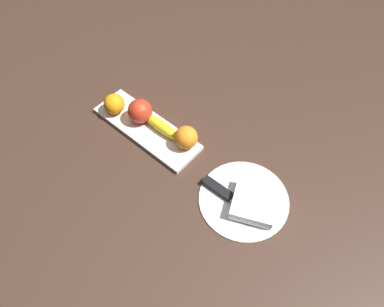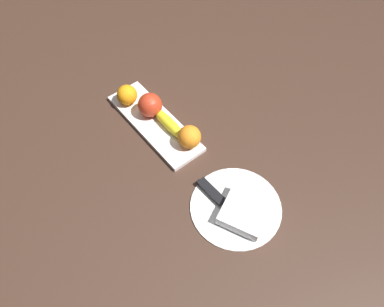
% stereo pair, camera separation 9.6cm
% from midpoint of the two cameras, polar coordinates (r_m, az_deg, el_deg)
% --- Properties ---
extents(ground_plane, '(2.40, 2.40, 0.00)m').
position_cam_midpoint_polar(ground_plane, '(1.05, -4.14, 2.41)').
color(ground_plane, '#3B271D').
extents(fruit_tray, '(0.35, 0.11, 0.01)m').
position_cam_midpoint_polar(fruit_tray, '(1.08, -3.43, 4.72)').
color(fruit_tray, white).
rests_on(fruit_tray, ground_plane).
extents(apple, '(0.07, 0.07, 0.07)m').
position_cam_midpoint_polar(apple, '(1.07, -4.11, 7.52)').
color(apple, '#BA331B').
rests_on(apple, fruit_tray).
extents(banana, '(0.16, 0.03, 0.03)m').
position_cam_midpoint_polar(banana, '(1.04, -1.05, 4.60)').
color(banana, yellow).
rests_on(banana, fruit_tray).
extents(orange_near_apple, '(0.07, 0.07, 0.07)m').
position_cam_midpoint_polar(orange_near_apple, '(0.99, 2.36, 2.47)').
color(orange_near_apple, orange).
rests_on(orange_near_apple, fruit_tray).
extents(orange_near_banana, '(0.06, 0.06, 0.06)m').
position_cam_midpoint_polar(orange_near_banana, '(1.11, -7.82, 9.05)').
color(orange_near_banana, orange).
rests_on(orange_near_banana, fruit_tray).
extents(dinner_plate, '(0.23, 0.23, 0.01)m').
position_cam_midpoint_polar(dinner_plate, '(0.94, 9.93, -8.54)').
color(dinner_plate, white).
rests_on(dinner_plate, ground_plane).
extents(folded_napkin, '(0.14, 0.15, 0.03)m').
position_cam_midpoint_polar(folded_napkin, '(0.92, 11.39, -9.25)').
color(folded_napkin, white).
rests_on(folded_napkin, dinner_plate).
extents(knife, '(0.18, 0.03, 0.01)m').
position_cam_midpoint_polar(knife, '(0.94, 6.72, -6.92)').
color(knife, silver).
rests_on(knife, dinner_plate).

